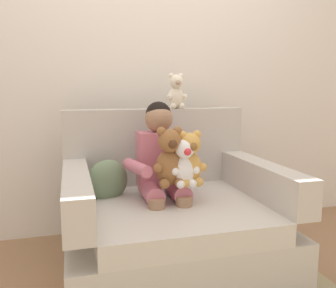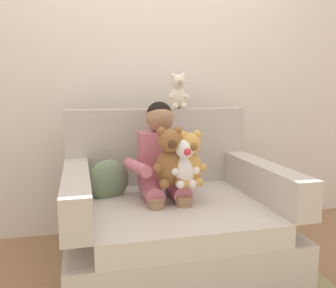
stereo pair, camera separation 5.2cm
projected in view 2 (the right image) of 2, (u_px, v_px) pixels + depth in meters
The scene contains 9 objects.
ground_plane at pixel (173, 270), 2.17m from camera, with size 8.00×8.00×0.00m, color #936D4C.
back_wall at pixel (147, 61), 2.73m from camera, with size 6.00×0.10×2.60m, color silver.
armchair at pixel (171, 220), 2.17m from camera, with size 1.24×1.03×0.95m.
seated_child at pixel (162, 163), 2.16m from camera, with size 0.45×0.39×0.82m.
plush_brown at pixel (170, 159), 2.01m from camera, with size 0.20×0.16×0.34m.
plush_white at pixel (184, 164), 2.01m from camera, with size 0.17×0.14×0.28m.
plush_honey at pixel (190, 160), 2.03m from camera, with size 0.19×0.15×0.32m.
plush_cream_on_backrest at pixel (178, 92), 2.47m from camera, with size 0.15×0.12×0.24m.
throw_pillow at pixel (109, 180), 2.19m from camera, with size 0.26×0.12×0.26m, color slate.
Camera 2 is at (-0.52, -1.96, 1.08)m, focal length 38.23 mm.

